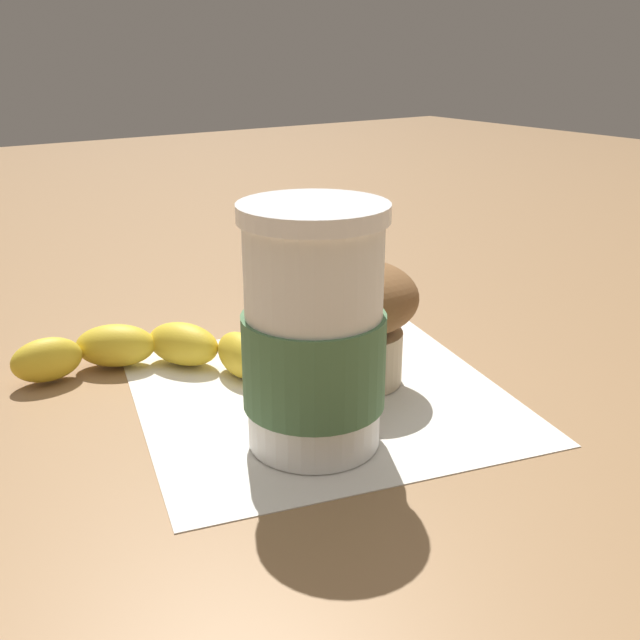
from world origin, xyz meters
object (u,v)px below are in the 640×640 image
at_px(muffin, 358,314).
at_px(banana, 148,350).
at_px(coffee_cup, 314,337).
at_px(sugar_packet, 306,309).

relative_size(muffin, banana, 0.56).
xyz_separation_m(coffee_cup, banana, (0.16, 0.04, -0.05)).
xyz_separation_m(coffee_cup, sugar_packet, (0.20, -0.13, -0.07)).
height_order(coffee_cup, banana, coffee_cup).
bearing_deg(sugar_packet, coffee_cup, 147.10).
relative_size(coffee_cup, sugar_packet, 2.96).
bearing_deg(coffee_cup, muffin, -53.70).
height_order(coffee_cup, muffin, coffee_cup).
distance_m(coffee_cup, banana, 0.17).
distance_m(coffee_cup, sugar_packet, 0.24).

